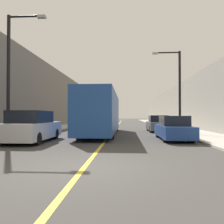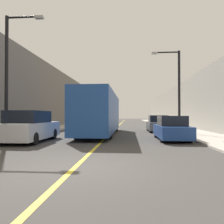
{
  "view_description": "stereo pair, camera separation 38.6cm",
  "coord_description": "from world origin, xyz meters",
  "px_view_note": "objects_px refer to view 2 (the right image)",
  "views": [
    {
      "loc": [
        1.24,
        -6.43,
        1.56
      ],
      "look_at": [
        -0.19,
        16.32,
        1.91
      ],
      "focal_mm": 35.0,
      "sensor_mm": 36.0,
      "label": 1
    },
    {
      "loc": [
        1.63,
        -6.4,
        1.56
      ],
      "look_at": [
        -0.19,
        16.32,
        1.91
      ],
      "focal_mm": 35.0,
      "sensor_mm": 36.0,
      "label": 2
    }
  ],
  "objects_px": {
    "parked_suv_left": "(30,127)",
    "car_right_mid": "(158,124)",
    "car_right_near": "(171,129)",
    "street_lamp_right": "(177,86)",
    "bus": "(100,113)",
    "street_lamp_left": "(10,69)"
  },
  "relations": [
    {
      "from": "street_lamp_right",
      "to": "bus",
      "type": "bearing_deg",
      "value": -173.64
    },
    {
      "from": "parked_suv_left",
      "to": "car_right_mid",
      "type": "bearing_deg",
      "value": 45.09
    },
    {
      "from": "bus",
      "to": "car_right_mid",
      "type": "height_order",
      "value": "bus"
    },
    {
      "from": "car_right_near",
      "to": "car_right_mid",
      "type": "bearing_deg",
      "value": 89.57
    },
    {
      "from": "bus",
      "to": "car_right_mid",
      "type": "bearing_deg",
      "value": 33.34
    },
    {
      "from": "parked_suv_left",
      "to": "car_right_near",
      "type": "bearing_deg",
      "value": 10.65
    },
    {
      "from": "parked_suv_left",
      "to": "car_right_near",
      "type": "xyz_separation_m",
      "value": [
        8.54,
        1.61,
        -0.16
      ]
    },
    {
      "from": "parked_suv_left",
      "to": "street_lamp_left",
      "type": "xyz_separation_m",
      "value": [
        -1.29,
        0.04,
        3.49
      ]
    },
    {
      "from": "car_right_near",
      "to": "street_lamp_left",
      "type": "xyz_separation_m",
      "value": [
        -9.84,
        -1.56,
        3.65
      ]
    },
    {
      "from": "bus",
      "to": "street_lamp_left",
      "type": "bearing_deg",
      "value": -132.52
    },
    {
      "from": "car_right_near",
      "to": "street_lamp_left",
      "type": "relative_size",
      "value": 0.62
    },
    {
      "from": "car_right_mid",
      "to": "street_lamp_right",
      "type": "bearing_deg",
      "value": -65.28
    },
    {
      "from": "car_right_near",
      "to": "street_lamp_right",
      "type": "bearing_deg",
      "value": 73.8
    },
    {
      "from": "car_right_mid",
      "to": "street_lamp_right",
      "type": "height_order",
      "value": "street_lamp_right"
    },
    {
      "from": "parked_suv_left",
      "to": "street_lamp_left",
      "type": "height_order",
      "value": "street_lamp_left"
    },
    {
      "from": "car_right_near",
      "to": "street_lamp_left",
      "type": "distance_m",
      "value": 10.61
    },
    {
      "from": "parked_suv_left",
      "to": "car_right_near",
      "type": "relative_size",
      "value": 1.03
    },
    {
      "from": "parked_suv_left",
      "to": "street_lamp_left",
      "type": "distance_m",
      "value": 3.73
    },
    {
      "from": "bus",
      "to": "car_right_mid",
      "type": "xyz_separation_m",
      "value": [
        5.09,
        3.35,
        -1.07
      ]
    },
    {
      "from": "car_right_mid",
      "to": "street_lamp_right",
      "type": "relative_size",
      "value": 0.62
    },
    {
      "from": "bus",
      "to": "street_lamp_left",
      "type": "height_order",
      "value": "street_lamp_left"
    },
    {
      "from": "car_right_near",
      "to": "parked_suv_left",
      "type": "bearing_deg",
      "value": -169.35
    }
  ]
}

